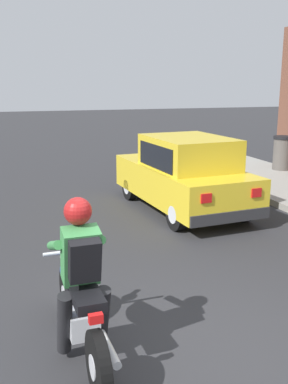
{
  "coord_description": "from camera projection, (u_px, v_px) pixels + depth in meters",
  "views": [
    {
      "loc": [
        -1.75,
        -3.5,
        2.64
      ],
      "look_at": [
        0.36,
        3.05,
        0.95
      ],
      "focal_mm": 42.0,
      "sensor_mm": 36.0,
      "label": 1
    }
  ],
  "objects": [
    {
      "name": "car_hatchback",
      "position": [
        184.0,
        175.0,
        9.33
      ],
      "size": [
        1.93,
        3.9,
        1.57
      ],
      "color": "black",
      "rests_on": "ground"
    },
    {
      "name": "motorcycle_with_rider",
      "position": [
        81.0,
        292.0,
        4.31
      ],
      "size": [
        0.56,
        2.02,
        1.62
      ],
      "color": "black",
      "rests_on": "ground"
    },
    {
      "name": "ground_plane",
      "position": [
        205.0,
        360.0,
        4.38
      ],
      "size": [
        80.0,
        80.0,
        0.0
      ],
      "primitive_type": "plane",
      "color": "#2B2B2D"
    },
    {
      "name": "trash_bin",
      "position": [
        282.0,
        153.0,
        13.07
      ],
      "size": [
        0.56,
        0.56,
        0.98
      ],
      "color": "#514C47",
      "rests_on": "sidewalk_curb"
    }
  ]
}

